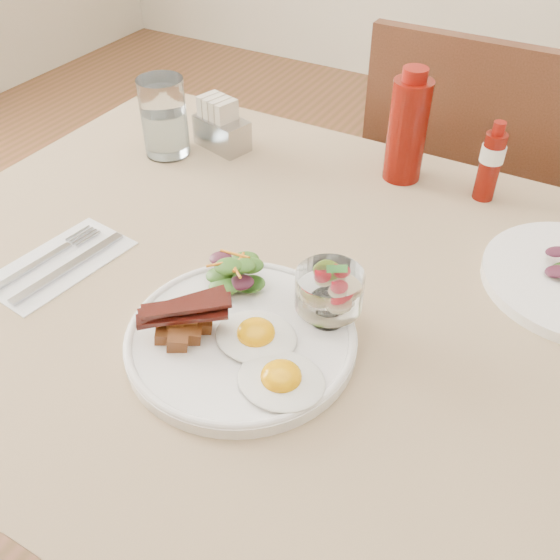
{
  "coord_description": "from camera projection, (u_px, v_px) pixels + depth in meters",
  "views": [
    {
      "loc": [
        0.22,
        -0.57,
        1.3
      ],
      "look_at": [
        -0.06,
        -0.07,
        0.82
      ],
      "focal_mm": 40.0,
      "sensor_mm": 36.0,
      "label": 1
    }
  ],
  "objects": [
    {
      "name": "table",
      "position": [
        343.0,
        353.0,
        0.87
      ],
      "size": [
        1.33,
        0.88,
        0.75
      ],
      "color": "#592E1C",
      "rests_on": "ground"
    },
    {
      "name": "chair_far",
      "position": [
        465.0,
        207.0,
        1.4
      ],
      "size": [
        0.42,
        0.42,
        0.93
      ],
      "color": "#592E1C",
      "rests_on": "ground"
    },
    {
      "name": "main_plate",
      "position": [
        241.0,
        339.0,
        0.75
      ],
      "size": [
        0.28,
        0.28,
        0.02
      ],
      "primitive_type": "cylinder",
      "color": "white",
      "rests_on": "table"
    },
    {
      "name": "fried_eggs",
      "position": [
        268.0,
        356.0,
        0.71
      ],
      "size": [
        0.16,
        0.13,
        0.03
      ],
      "rotation": [
        0.0,
        0.0,
        -0.01
      ],
      "color": "white",
      "rests_on": "main_plate"
    },
    {
      "name": "bacon_potato_pile",
      "position": [
        183.0,
        321.0,
        0.73
      ],
      "size": [
        0.11,
        0.1,
        0.05
      ],
      "rotation": [
        0.0,
        0.0,
        0.25
      ],
      "color": "brown",
      "rests_on": "main_plate"
    },
    {
      "name": "side_salad",
      "position": [
        235.0,
        274.0,
        0.8
      ],
      "size": [
        0.09,
        0.09,
        0.05
      ],
      "rotation": [
        0.0,
        0.0,
        -0.33
      ],
      "color": "#204311",
      "rests_on": "main_plate"
    },
    {
      "name": "fruit_cup",
      "position": [
        329.0,
        290.0,
        0.74
      ],
      "size": [
        0.08,
        0.08,
        0.08
      ],
      "rotation": [
        0.0,
        0.0,
        0.01
      ],
      "color": "white",
      "rests_on": "main_plate"
    },
    {
      "name": "ketchup_bottle",
      "position": [
        407.0,
        129.0,
        1.01
      ],
      "size": [
        0.07,
        0.07,
        0.19
      ],
      "rotation": [
        0.0,
        0.0,
        -0.14
      ],
      "color": "#630C05",
      "rests_on": "table"
    },
    {
      "name": "hot_sauce_bottle",
      "position": [
        491.0,
        162.0,
        0.97
      ],
      "size": [
        0.04,
        0.04,
        0.13
      ],
      "rotation": [
        0.0,
        0.0,
        -0.0
      ],
      "color": "#630C05",
      "rests_on": "table"
    },
    {
      "name": "sugar_caddy",
      "position": [
        221.0,
        127.0,
        1.12
      ],
      "size": [
        0.11,
        0.08,
        0.09
      ],
      "rotation": [
        0.0,
        0.0,
        -0.26
      ],
      "color": "#A8A8AD",
      "rests_on": "table"
    },
    {
      "name": "water_glass",
      "position": [
        165.0,
        122.0,
        1.09
      ],
      "size": [
        0.08,
        0.08,
        0.14
      ],
      "color": "white",
      "rests_on": "table"
    },
    {
      "name": "napkin_cutlery",
      "position": [
        60.0,
        263.0,
        0.88
      ],
      "size": [
        0.13,
        0.21,
        0.01
      ],
      "rotation": [
        0.0,
        0.0,
        -0.12
      ],
      "color": "white",
      "rests_on": "table"
    }
  ]
}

